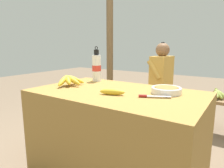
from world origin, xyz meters
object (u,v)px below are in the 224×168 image
Objects in this scene: serving_bowl at (166,90)px; wooden_bench at (177,98)px; water_bottle at (97,67)px; knife at (150,96)px; banana_bunch_ripe at (70,80)px; support_post_near at (110,40)px; seated_vendor at (158,77)px; loose_banana_front at (112,92)px; banana_bunch_green at (219,93)px.

wooden_bench is at bearing 101.84° from serving_bowl.
water_bottle is 0.78m from knife.
support_post_near is at bearing 112.88° from banana_bunch_ripe.
water_bottle is 1.22m from wooden_bench.
seated_vendor is (0.26, 0.98, -0.20)m from water_bottle.
banana_bunch_ripe reaches higher than knife.
loose_banana_front is 0.92× the size of knife.
support_post_near is (-0.98, 0.29, 0.51)m from seated_vendor.
banana_bunch_green is (0.47, 0.00, 0.13)m from wooden_bench.
knife is at bearing -48.14° from support_post_near.
banana_bunch_ripe is at bearing 152.82° from knife.
support_post_near is at bearing 104.17° from knife.
seated_vendor is at bearing 97.91° from loose_banana_front.
support_post_near reaches higher than banana_bunch_ripe.
seated_vendor is (-0.44, 1.30, -0.07)m from knife.
water_bottle is (0.05, 0.32, 0.08)m from banana_bunch_ripe.
serving_bowl is 1.23m from seated_vendor.
serving_bowl is at bearing 13.28° from banana_bunch_ripe.
water_bottle is 0.31× the size of seated_vendor.
serving_bowl is 0.84× the size of banana_bunch_green.
water_bottle is 1.83× the size of loose_banana_front.
support_post_near is (-1.42, 1.59, 0.44)m from knife.
knife is at bearing -24.24° from water_bottle.
loose_banana_front is (0.45, -0.40, -0.11)m from water_bottle.
banana_bunch_green is 1.84m from support_post_near.
loose_banana_front is (0.50, -0.07, -0.03)m from banana_bunch_ripe.
seated_vendor reaches higher than knife.
support_post_near reaches higher than banana_bunch_green.
banana_bunch_green is (0.99, 1.01, -0.33)m from water_bottle.
wooden_bench is (-0.19, 1.33, -0.34)m from knife.
water_bottle is 0.15× the size of support_post_near.
banana_bunch_ripe is 1.58× the size of loose_banana_front.
support_post_near reaches higher than wooden_bench.
banana_bunch_ripe is at bearing -166.72° from serving_bowl.
knife is at bearing -81.79° from wooden_bench.
water_bottle is at bearing 128.07° from knife.
seated_vendor is at bearing 76.87° from banana_bunch_ripe.
banana_bunch_ripe is 1.13× the size of banana_bunch_green.
banana_bunch_ripe is 0.86× the size of water_bottle.
knife reaches higher than wooden_bench.
support_post_near is at bearing 168.11° from wooden_bench.
loose_banana_front is at bearing 101.27° from seated_vendor.
banana_bunch_green is at bearing 50.33° from knife.
serving_bowl is 1.08× the size of knife.
wooden_bench is (-0.24, 1.15, -0.36)m from serving_bowl.
seated_vendor reaches higher than serving_bowl.
banana_bunch_ripe is at bearing -67.12° from support_post_near.
support_post_near is at bearing 136.30° from serving_bowl.
banana_bunch_ripe is 1.35× the size of serving_bowl.
seated_vendor is (-0.49, 1.12, -0.09)m from serving_bowl.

